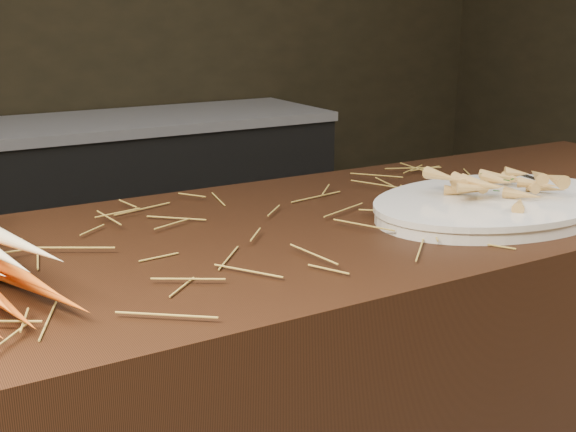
% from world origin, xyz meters
% --- Properties ---
extents(back_counter, '(1.82, 0.62, 0.84)m').
position_xyz_m(back_counter, '(0.30, 2.18, 0.42)').
color(back_counter, black).
rests_on(back_counter, ground).
extents(straw_bedding, '(1.40, 0.60, 0.02)m').
position_xyz_m(straw_bedding, '(0.00, 0.30, 0.91)').
color(straw_bedding, olive).
rests_on(straw_bedding, main_counter).
extents(serving_platter, '(0.52, 0.35, 0.03)m').
position_xyz_m(serving_platter, '(0.43, 0.18, 0.91)').
color(serving_platter, white).
rests_on(serving_platter, main_counter).
extents(roasted_veg_heap, '(0.25, 0.18, 0.06)m').
position_xyz_m(roasted_veg_heap, '(0.43, 0.18, 0.96)').
color(roasted_veg_heap, '#B6843B').
rests_on(roasted_veg_heap, serving_platter).
extents(serving_fork, '(0.04, 0.20, 0.00)m').
position_xyz_m(serving_fork, '(0.62, 0.16, 0.93)').
color(serving_fork, silver).
rests_on(serving_fork, serving_platter).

